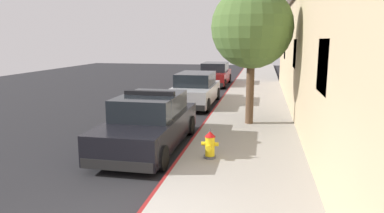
# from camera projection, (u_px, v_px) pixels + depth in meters

# --- Properties ---
(ground_plane) EXTENTS (32.03, 60.00, 0.20)m
(ground_plane) POSITION_uv_depth(u_px,v_px,m) (120.00, 111.00, 16.23)
(ground_plane) COLOR #232326
(sidewalk_pavement) EXTENTS (3.16, 60.00, 0.16)m
(sidewalk_pavement) POSITION_uv_depth(u_px,v_px,m) (252.00, 112.00, 15.03)
(sidewalk_pavement) COLOR #9E9991
(sidewalk_pavement) RESTS_ON ground
(curb_painted_edge) EXTENTS (0.08, 60.00, 0.16)m
(curb_painted_edge) POSITION_uv_depth(u_px,v_px,m) (214.00, 111.00, 15.34)
(curb_painted_edge) COLOR maroon
(curb_painted_edge) RESTS_ON ground
(police_cruiser) EXTENTS (1.94, 4.84, 1.68)m
(police_cruiser) POSITION_uv_depth(u_px,v_px,m) (150.00, 123.00, 10.25)
(police_cruiser) COLOR black
(police_cruiser) RESTS_ON ground
(parked_car_silver_ahead) EXTENTS (1.94, 4.84, 1.56)m
(parked_car_silver_ahead) POSITION_uv_depth(u_px,v_px,m) (195.00, 90.00, 17.12)
(parked_car_silver_ahead) COLOR #B2B5BA
(parked_car_silver_ahead) RESTS_ON ground
(parked_car_dark_far) EXTENTS (1.94, 4.84, 1.56)m
(parked_car_dark_far) POSITION_uv_depth(u_px,v_px,m) (215.00, 74.00, 24.64)
(parked_car_dark_far) COLOR maroon
(parked_car_dark_far) RESTS_ON ground
(fire_hydrant) EXTENTS (0.44, 0.40, 0.76)m
(fire_hydrant) POSITION_uv_depth(u_px,v_px,m) (210.00, 145.00, 8.93)
(fire_hydrant) COLOR #4C4C51
(fire_hydrant) RESTS_ON sidewalk_pavement
(street_tree) EXTENTS (2.83, 2.83, 4.80)m
(street_tree) POSITION_uv_depth(u_px,v_px,m) (252.00, 28.00, 12.12)
(street_tree) COLOR brown
(street_tree) RESTS_ON sidewalk_pavement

